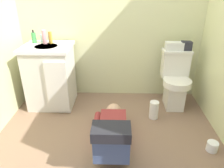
# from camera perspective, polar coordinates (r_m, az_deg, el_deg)

# --- Properties ---
(ground_plane) EXTENTS (2.93, 3.10, 0.04)m
(ground_plane) POSITION_cam_1_polar(r_m,az_deg,el_deg) (2.41, -1.20, -14.77)
(ground_plane) COLOR #82644E
(wall_back) EXTENTS (2.59, 0.08, 2.40)m
(wall_back) POSITION_cam_1_polar(r_m,az_deg,el_deg) (2.94, -0.32, 19.08)
(wall_back) COLOR beige
(wall_back) RESTS_ON ground_plane
(toilet) EXTENTS (0.36, 0.46, 0.75)m
(toilet) POSITION_cam_1_polar(r_m,az_deg,el_deg) (2.92, 16.38, 0.93)
(toilet) COLOR white
(toilet) RESTS_ON ground_plane
(vanity_cabinet) EXTENTS (0.60, 0.53, 0.82)m
(vanity_cabinet) POSITION_cam_1_polar(r_m,az_deg,el_deg) (2.93, -15.92, 2.13)
(vanity_cabinet) COLOR silver
(vanity_cabinet) RESTS_ON ground_plane
(faucet) EXTENTS (0.02, 0.02, 0.10)m
(faucet) POSITION_cam_1_polar(r_m,az_deg,el_deg) (2.92, -16.26, 11.44)
(faucet) COLOR silver
(faucet) RESTS_ON vanity_cabinet
(person_plumber) EXTENTS (0.39, 1.06, 0.52)m
(person_plumber) POSITION_cam_1_polar(r_m,az_deg,el_deg) (2.20, -0.02, -12.74)
(person_plumber) COLOR maroon
(person_plumber) RESTS_ON ground_plane
(tissue_box) EXTENTS (0.22, 0.11, 0.10)m
(tissue_box) POSITION_cam_1_polar(r_m,az_deg,el_deg) (2.85, 16.16, 9.64)
(tissue_box) COLOR silver
(tissue_box) RESTS_ON toilet
(toiletry_bag) EXTENTS (0.12, 0.09, 0.11)m
(toiletry_bag) POSITION_cam_1_polar(r_m,az_deg,el_deg) (2.89, 19.10, 9.55)
(toiletry_bag) COLOR #26262D
(toiletry_bag) RESTS_ON toilet
(soap_dispenser) EXTENTS (0.06, 0.06, 0.17)m
(soap_dispenser) POSITION_cam_1_polar(r_m,az_deg,el_deg) (2.96, -19.99, 11.47)
(soap_dispenser) COLOR #40954D
(soap_dispenser) RESTS_ON vanity_cabinet
(bottle_clear) EXTENTS (0.05, 0.05, 0.10)m
(bottle_clear) POSITION_cam_1_polar(r_m,az_deg,el_deg) (2.96, -17.96, 11.44)
(bottle_clear) COLOR silver
(bottle_clear) RESTS_ON vanity_cabinet
(bottle_pink) EXTENTS (0.05, 0.05, 0.17)m
(bottle_pink) POSITION_cam_1_polar(r_m,az_deg,el_deg) (2.87, -17.50, 11.81)
(bottle_pink) COLOR pink
(bottle_pink) RESTS_ON vanity_cabinet
(bottle_amber) EXTENTS (0.04, 0.04, 0.15)m
(bottle_amber) POSITION_cam_1_polar(r_m,az_deg,el_deg) (2.87, -15.99, 11.73)
(bottle_amber) COLOR gold
(bottle_amber) RESTS_ON vanity_cabinet
(paper_towel_roll) EXTENTS (0.11, 0.11, 0.22)m
(paper_towel_roll) POSITION_cam_1_polar(r_m,az_deg,el_deg) (2.70, 11.04, -6.75)
(paper_towel_roll) COLOR white
(paper_towel_roll) RESTS_ON ground_plane
(toilet_paper_roll) EXTENTS (0.11, 0.11, 0.10)m
(toilet_paper_roll) POSITION_cam_1_polar(r_m,az_deg,el_deg) (2.45, 25.01, -14.75)
(toilet_paper_roll) COLOR white
(toilet_paper_roll) RESTS_ON ground_plane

